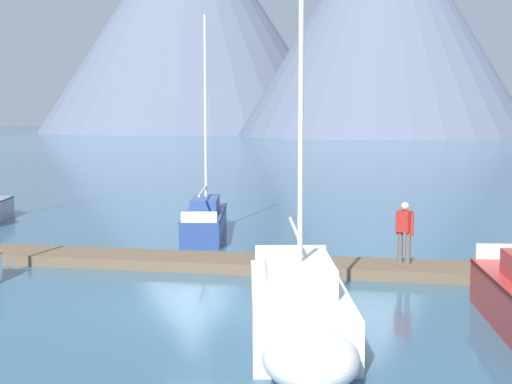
{
  "coord_description": "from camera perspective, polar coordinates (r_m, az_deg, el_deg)",
  "views": [
    {
      "loc": [
        4.38,
        -15.78,
        4.28
      ],
      "look_at": [
        0.0,
        6.0,
        2.0
      ],
      "focal_mm": 50.73,
      "sensor_mm": 36.0,
      "label": 1
    }
  ],
  "objects": [
    {
      "name": "ground_plane",
      "position": [
        16.92,
        -4.05,
        -8.8
      ],
      "size": [
        700.0,
        700.0,
        0.0
      ],
      "primitive_type": "plane",
      "color": "#335B75"
    },
    {
      "name": "mountain_central_massif",
      "position": [
        179.26,
        10.06,
        13.97
      ],
      "size": [
        69.45,
        69.45,
        57.84
      ],
      "color": "slate",
      "rests_on": "ground"
    },
    {
      "name": "dock",
      "position": [
        20.67,
        -1.1,
        -5.68
      ],
      "size": [
        29.09,
        1.84,
        0.3
      ],
      "color": "brown",
      "rests_on": "ground"
    },
    {
      "name": "sailboat_mid_dock_starboard",
      "position": [
        14.02,
        3.5,
        -9.33
      ],
      "size": [
        3.03,
        6.76,
        7.13
      ],
      "color": "silver",
      "rests_on": "ground"
    },
    {
      "name": "sailboat_mid_dock_port",
      "position": [
        26.79,
        -3.96,
        -2.09
      ],
      "size": [
        2.51,
        6.82,
        7.98
      ],
      "color": "navy",
      "rests_on": "ground"
    },
    {
      "name": "mountain_west_summit",
      "position": [
        222.82,
        -5.13,
        14.13
      ],
      "size": [
        90.69,
        90.69,
        69.9
      ],
      "color": "slate",
      "rests_on": "ground"
    },
    {
      "name": "person_on_dock",
      "position": [
        20.23,
        11.64,
        -2.84
      ],
      "size": [
        0.49,
        0.41,
        1.69
      ],
      "color": "brown",
      "rests_on": "dock"
    }
  ]
}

